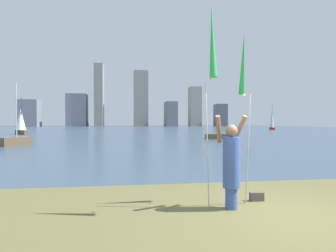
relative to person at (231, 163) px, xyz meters
name	(u,v)px	position (x,y,z in m)	size (l,w,h in m)	color
ground	(142,131)	(0.72, 50.56, -1.05)	(120.00, 138.00, 0.12)	brown
person	(231,163)	(0.00, 0.00, 0.00)	(0.74, 0.54, 2.01)	#3F59A5
kite_flag_left	(212,45)	(-0.47, -0.13, 2.46)	(0.16, 0.68, 4.30)	#B2B2B7
kite_flag_right	(243,67)	(0.47, 0.51, 2.14)	(0.16, 0.58, 3.93)	#B2B2B7
bag	(257,197)	(0.81, 0.49, -0.89)	(0.32, 0.13, 0.20)	#4C4742
sailboat_1	(272,120)	(29.47, 53.84, 1.12)	(0.90, 1.76, 5.41)	maroon
sailboat_2	(21,121)	(-17.19, 37.59, 0.88)	(2.35, 2.40, 5.31)	brown
sailboat_4	(17,141)	(-10.62, 17.63, -0.62)	(1.89, 2.09, 4.78)	brown
sailboat_5	(218,136)	(7.26, 23.41, -0.69)	(2.73, 1.21, 3.73)	brown
skyline_tower_0	(30,113)	(-36.07, 100.99, 3.67)	(6.50, 6.17, 9.31)	gray
skyline_tower_1	(77,110)	(-20.38, 104.04, 4.89)	(7.08, 7.46, 11.76)	gray
skyline_tower_2	(99,95)	(-12.42, 103.00, 10.35)	(3.07, 6.85, 22.68)	gray
skyline_tower_3	(141,99)	(2.90, 103.13, 9.28)	(5.25, 6.08, 20.54)	gray
skyline_tower_4	(171,114)	(13.87, 100.21, 3.51)	(4.13, 7.81, 9.00)	slate
skyline_tower_5	(195,107)	(24.10, 104.47, 6.58)	(4.36, 5.40, 15.13)	gray
skyline_tower_6	(220,115)	(33.86, 102.55, 3.25)	(4.12, 5.55, 8.48)	#565B66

